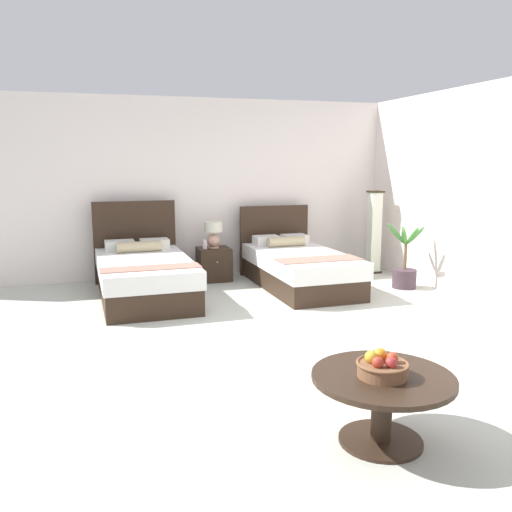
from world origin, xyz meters
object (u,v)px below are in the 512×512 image
at_px(fruit_bowl, 382,367).
at_px(floor_lamp_corner, 374,232).
at_px(table_lamp, 213,232).
at_px(vase, 205,244).
at_px(bed_near_corner, 298,267).
at_px(nightstand, 214,264).
at_px(potted_palm, 405,271).
at_px(bed_near_window, 144,275).
at_px(coffee_table, 382,394).

xyz_separation_m(fruit_bowl, floor_lamp_corner, (2.64, 4.92, 0.14)).
relative_size(table_lamp, vase, 2.78).
distance_m(table_lamp, fruit_bowl, 5.13).
bearing_deg(bed_near_corner, vase, 148.82).
relative_size(bed_near_corner, floor_lamp_corner, 1.68).
xyz_separation_m(nightstand, floor_lamp_corner, (2.62, -0.19, 0.42)).
relative_size(bed_near_corner, vase, 15.63).
relative_size(bed_near_corner, potted_palm, 2.35).
xyz_separation_m(bed_near_window, vase, (0.98, 0.74, 0.27)).
bearing_deg(coffee_table, floor_lamp_corner, 61.86).
bearing_deg(bed_near_window, floor_lamp_corner, 8.94).
distance_m(table_lamp, coffee_table, 5.12).
bearing_deg(table_lamp, floor_lamp_corner, -4.55).
height_order(vase, fruit_bowl, vase).
bearing_deg(bed_near_window, coffee_table, -75.36).
height_order(table_lamp, coffee_table, table_lamp).
bearing_deg(coffee_table, vase, 91.66).
distance_m(bed_near_window, nightstand, 1.37).
bearing_deg(coffee_table, nightstand, 90.01).
height_order(bed_near_corner, potted_palm, bed_near_corner).
height_order(vase, floor_lamp_corner, floor_lamp_corner).
height_order(table_lamp, fruit_bowl, table_lamp).
relative_size(nightstand, table_lamp, 1.25).
xyz_separation_m(bed_near_window, potted_palm, (3.65, -0.51, -0.06)).
distance_m(floor_lamp_corner, potted_palm, 1.18).
bearing_deg(fruit_bowl, bed_near_corner, 75.71).
xyz_separation_m(vase, coffee_table, (0.15, -5.04, -0.24)).
bearing_deg(bed_near_corner, nightstand, 144.11).
distance_m(bed_near_window, potted_palm, 3.68).
height_order(coffee_table, fruit_bowl, fruit_bowl).
bearing_deg(potted_palm, fruit_bowl, -123.71).
relative_size(fruit_bowl, potted_palm, 0.35).
height_order(bed_near_corner, fruit_bowl, bed_near_corner).
distance_m(bed_near_window, bed_near_corner, 2.20).
height_order(table_lamp, floor_lamp_corner, floor_lamp_corner).
distance_m(table_lamp, vase, 0.23).
height_order(fruit_bowl, floor_lamp_corner, floor_lamp_corner).
distance_m(nightstand, table_lamp, 0.49).
height_order(vase, potted_palm, potted_palm).
distance_m(bed_near_corner, potted_palm, 1.53).
bearing_deg(fruit_bowl, coffee_table, 41.65).
relative_size(nightstand, potted_palm, 0.52).
xyz_separation_m(nightstand, vase, (-0.15, -0.04, 0.32)).
relative_size(nightstand, vase, 3.48).
bearing_deg(table_lamp, bed_near_window, -144.67).
bearing_deg(nightstand, bed_near_corner, -35.89).
relative_size(vase, fruit_bowl, 0.43).
bearing_deg(table_lamp, coffee_table, -89.99).
height_order(bed_near_window, coffee_table, bed_near_window).
xyz_separation_m(coffee_table, fruit_bowl, (-0.02, -0.02, 0.19)).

